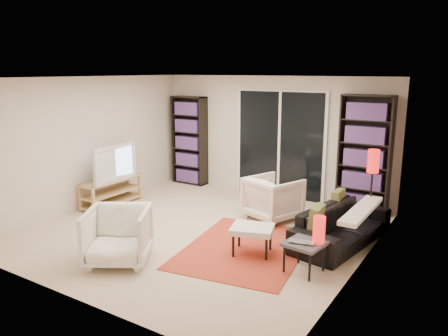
{
  "coord_description": "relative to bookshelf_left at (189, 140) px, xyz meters",
  "views": [
    {
      "loc": [
        3.84,
        -5.37,
        2.52
      ],
      "look_at": [
        0.25,
        0.3,
        1.0
      ],
      "focal_mm": 35.0,
      "sensor_mm": 36.0,
      "label": 1
    }
  ],
  "objects": [
    {
      "name": "wall_front",
      "position": [
        1.95,
        -4.83,
        0.22
      ],
      "size": [
        5.0,
        0.02,
        2.4
      ],
      "primitive_type": "cube",
      "color": "beige",
      "rests_on": "ground"
    },
    {
      "name": "bookshelf_left",
      "position": [
        0.0,
        0.0,
        0.0
      ],
      "size": [
        0.8,
        0.3,
        1.95
      ],
      "color": "black",
      "rests_on": "ground"
    },
    {
      "name": "ottoman",
      "position": [
        3.08,
        -2.68,
        -0.63
      ],
      "size": [
        0.69,
        0.62,
        0.4
      ],
      "color": "silver",
      "rests_on": "floor"
    },
    {
      "name": "bookshelf_right",
      "position": [
        3.85,
        -0.0,
        0.07
      ],
      "size": [
        0.9,
        0.3,
        2.1
      ],
      "color": "black",
      "rests_on": "ground"
    },
    {
      "name": "sliding_door",
      "position": [
        2.15,
        0.13,
        0.07
      ],
      "size": [
        1.92,
        0.08,
        2.16
      ],
      "color": "white",
      "rests_on": "ground"
    },
    {
      "name": "floor_lamp",
      "position": [
        4.23,
        -0.96,
        0.03
      ],
      "size": [
        0.2,
        0.2,
        1.33
      ],
      "color": "black",
      "rests_on": "floor"
    },
    {
      "name": "table_lamp",
      "position": [
        4.05,
        -2.74,
        -0.4
      ],
      "size": [
        0.15,
        0.15,
        0.34
      ],
      "primitive_type": "cylinder",
      "color": "red",
      "rests_on": "side_table"
    },
    {
      "name": "armchair_front",
      "position": [
        1.7,
        -3.87,
        -0.6
      ],
      "size": [
        1.11,
        1.11,
        0.74
      ],
      "primitive_type": "imported",
      "rotation": [
        0.0,
        0.0,
        0.55
      ],
      "color": "silver",
      "rests_on": "floor"
    },
    {
      "name": "laptop",
      "position": [
        3.88,
        -2.92,
        -0.56
      ],
      "size": [
        0.35,
        0.26,
        0.03
      ],
      "primitive_type": "imported",
      "rotation": [
        0.0,
        0.0,
        0.18
      ],
      "color": "silver",
      "rests_on": "side_table"
    },
    {
      "name": "rug",
      "position": [
        2.91,
        -2.58,
        -0.97
      ],
      "size": [
        1.95,
        2.42,
        0.01
      ],
      "primitive_type": "cube",
      "rotation": [
        0.0,
        0.0,
        0.16
      ],
      "color": "#AF3520",
      "rests_on": "floor"
    },
    {
      "name": "armchair_back",
      "position": [
        2.67,
        -1.2,
        -0.6
      ],
      "size": [
        1.02,
        1.03,
        0.74
      ],
      "primitive_type": "imported",
      "rotation": [
        0.0,
        0.0,
        2.81
      ],
      "color": "silver",
      "rests_on": "floor"
    },
    {
      "name": "wall_left",
      "position": [
        -0.55,
        -2.33,
        0.22
      ],
      "size": [
        0.02,
        5.0,
        2.4
      ],
      "primitive_type": "cube",
      "color": "beige",
      "rests_on": "ground"
    },
    {
      "name": "tv_stand",
      "position": [
        -0.28,
        -2.11,
        -0.71
      ],
      "size": [
        0.4,
        1.26,
        0.5
      ],
      "color": "tan",
      "rests_on": "floor"
    },
    {
      "name": "tv",
      "position": [
        -0.26,
        -2.11,
        -0.15
      ],
      "size": [
        0.27,
        1.15,
        0.66
      ],
      "primitive_type": "imported",
      "rotation": [
        0.0,
        0.0,
        1.68
      ],
      "color": "black",
      "rests_on": "tv_stand"
    },
    {
      "name": "sofa",
      "position": [
        4.01,
        -1.64,
        -0.7
      ],
      "size": [
        1.02,
        1.98,
        0.55
      ],
      "primitive_type": "imported",
      "rotation": [
        0.0,
        0.0,
        1.41
      ],
      "color": "black",
      "rests_on": "floor"
    },
    {
      "name": "ceiling",
      "position": [
        1.95,
        -2.33,
        1.42
      ],
      "size": [
        5.0,
        5.0,
        0.02
      ],
      "primitive_type": "cube",
      "color": "white",
      "rests_on": "wall_back"
    },
    {
      "name": "wall_right",
      "position": [
        4.45,
        -2.33,
        0.22
      ],
      "size": [
        0.02,
        5.0,
        2.4
      ],
      "primitive_type": "cube",
      "color": "beige",
      "rests_on": "ground"
    },
    {
      "name": "floor",
      "position": [
        1.95,
        -2.33,
        -0.98
      ],
      "size": [
        5.0,
        5.0,
        0.0
      ],
      "primitive_type": "plane",
      "color": "#C6AD94",
      "rests_on": "ground"
    },
    {
      "name": "wall_back",
      "position": [
        1.95,
        0.17,
        0.22
      ],
      "size": [
        5.0,
        0.02,
        2.4
      ],
      "primitive_type": "cube",
      "color": "beige",
      "rests_on": "ground"
    },
    {
      "name": "side_table",
      "position": [
        3.9,
        -2.82,
        -0.62
      ],
      "size": [
        0.51,
        0.51,
        0.4
      ],
      "color": "#3E3F43",
      "rests_on": "floor"
    }
  ]
}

